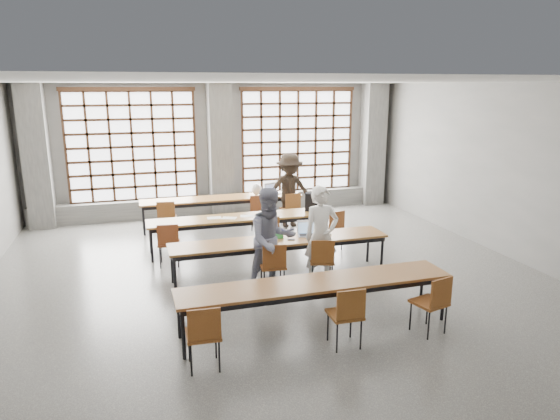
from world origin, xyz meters
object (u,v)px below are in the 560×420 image
object	(u,v)px
chair_back_right	(291,206)
laptop_front	(307,232)
mouse	(329,234)
chair_mid_right	(333,226)
student_back	(290,190)
laptop_back	(272,191)
green_box	(276,236)
chair_back_left	(167,215)
chair_near_mid	(347,311)
chair_front_right	(322,257)
backpack	(313,202)
student_female	(272,240)
red_pouch	(203,331)
chair_near_left	(204,331)
desk_row_a	(222,200)
chair_near_right	(434,299)
chair_mid_left	(168,240)
desk_row_d	(316,286)
chair_back_mid	(259,209)
plastic_bag	(257,189)
desk_row_c	(280,243)
chair_front_left	(273,262)
student_male	(321,236)
desk_row_b	(243,219)
phone	(291,240)

from	to	relation	value
chair_back_right	laptop_front	distance (m)	3.08
mouse	chair_mid_right	bearing A→B (deg)	63.81
student_back	mouse	bearing A→B (deg)	-94.18
laptop_back	green_box	distance (m)	3.90
chair_back_left	chair_near_mid	bearing A→B (deg)	-71.89
chair_front_right	backpack	distance (m)	2.59
student_female	red_pouch	bearing A→B (deg)	-131.22
chair_near_left	desk_row_a	bearing A→B (deg)	77.65
chair_near_right	laptop_back	bearing A→B (deg)	94.22
chair_mid_left	chair_back_right	bearing A→B (deg)	32.02
student_back	desk_row_d	bearing A→B (deg)	-103.22
desk_row_a	chair_mid_right	distance (m)	3.21
chair_front_right	chair_mid_left	bearing A→B (deg)	144.38
green_box	red_pouch	distance (m)	3.23
chair_mid_right	chair_near_right	size ratio (longest dim) A/B	1.00
chair_back_mid	chair_near_right	bearing A→B (deg)	-79.91
student_back	backpack	size ratio (longest dim) A/B	4.56
chair_near_mid	student_back	distance (m)	6.06
student_female	plastic_bag	xyz separation A→B (m)	(0.82, 4.29, -0.02)
chair_near_mid	laptop_front	world-z (taller)	laptop_front
chair_near_left	red_pouch	world-z (taller)	chair_near_left
chair_near_right	green_box	xyz separation A→B (m)	(-1.48, 2.78, 0.24)
student_female	desk_row_d	bearing A→B (deg)	-88.51
desk_row_c	mouse	bearing A→B (deg)	-1.21
chair_back_left	chair_near_right	world-z (taller)	same
chair_mid_left	chair_front_left	xyz separation A→B (m)	(1.59, -1.78, 0.00)
chair_back_left	mouse	world-z (taller)	chair_back_left
chair_mid_right	student_male	size ratio (longest dim) A/B	0.50
chair_front_left	mouse	bearing A→B (deg)	25.82
chair_near_right	chair_back_mid	bearing A→B (deg)	100.09
desk_row_d	chair_mid_left	xyz separation A→B (m)	(-1.82, 3.23, -0.13)
desk_row_d	red_pouch	bearing A→B (deg)	-162.07
desk_row_a	student_back	world-z (taller)	student_back
desk_row_b	chair_back_mid	bearing A→B (deg)	62.49
student_back	plastic_bag	xyz separation A→B (m)	(-0.70, 0.55, -0.04)
desk_row_c	student_male	distance (m)	0.81
green_box	phone	bearing A→B (deg)	-38.05
student_male	red_pouch	bearing A→B (deg)	-143.04
chair_near_mid	red_pouch	bearing A→B (deg)	177.61
chair_mid_right	student_back	bearing A→B (deg)	98.30
chair_front_right	mouse	xyz separation A→B (m)	(0.37, 0.61, 0.21)
laptop_back	red_pouch	size ratio (longest dim) A/B	2.22
backpack	chair_near_mid	bearing A→B (deg)	-80.30
laptop_front	green_box	xyz separation A→B (m)	(-0.61, -0.03, -0.02)
desk_row_b	plastic_bag	xyz separation A→B (m)	(0.82, 2.01, 0.21)
desk_row_a	chair_back_right	bearing A→B (deg)	-21.38
chair_near_right	plastic_bag	size ratio (longest dim) A/B	3.08
chair_mid_left	red_pouch	world-z (taller)	chair_mid_left
student_female	backpack	world-z (taller)	student_female
chair_mid_right	mouse	xyz separation A→B (m)	(-0.58, -1.17, 0.21)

